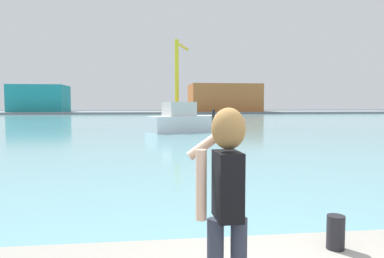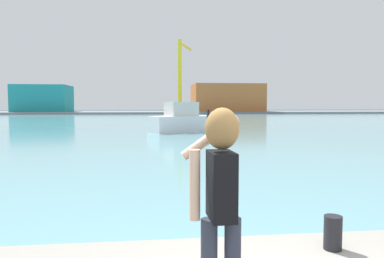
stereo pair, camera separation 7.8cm
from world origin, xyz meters
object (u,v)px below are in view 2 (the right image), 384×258
(person_photographer, at_px, (220,189))
(warehouse_right, at_px, (227,98))
(harbor_bollard, at_px, (333,233))
(port_crane, at_px, (181,69))
(boat_moored, at_px, (189,121))
(warehouse_left, at_px, (43,99))

(person_photographer, relative_size, warehouse_right, 0.10)
(harbor_bollard, xyz_separation_m, warehouse_right, (17.77, 89.17, 3.41))
(warehouse_right, bearing_deg, person_photographer, -102.12)
(port_crane, bearing_deg, warehouse_right, 5.66)
(person_photographer, xyz_separation_m, boat_moored, (2.52, 26.34, -0.62))
(warehouse_left, height_order, port_crane, port_crane)
(person_photographer, distance_m, warehouse_right, 92.43)
(warehouse_left, distance_m, warehouse_right, 46.98)
(boat_moored, bearing_deg, port_crane, 58.28)
(person_photographer, xyz_separation_m, warehouse_right, (19.40, 90.34, 2.55))
(port_crane, bearing_deg, boat_moored, -94.21)
(harbor_bollard, height_order, port_crane, port_crane)
(person_photographer, distance_m, warehouse_left, 94.82)
(person_photographer, relative_size, warehouse_left, 0.14)
(person_photographer, height_order, warehouse_right, warehouse_right)
(port_crane, bearing_deg, harbor_bollard, -93.59)
(warehouse_left, bearing_deg, harbor_bollard, -71.93)
(person_photographer, distance_m, boat_moored, 26.47)
(warehouse_left, xyz_separation_m, port_crane, (34.72, -1.57, 7.74))
(warehouse_left, height_order, warehouse_right, warehouse_right)
(person_photographer, bearing_deg, boat_moored, -6.97)
(boat_moored, xyz_separation_m, warehouse_left, (-30.10, 64.35, 2.92))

